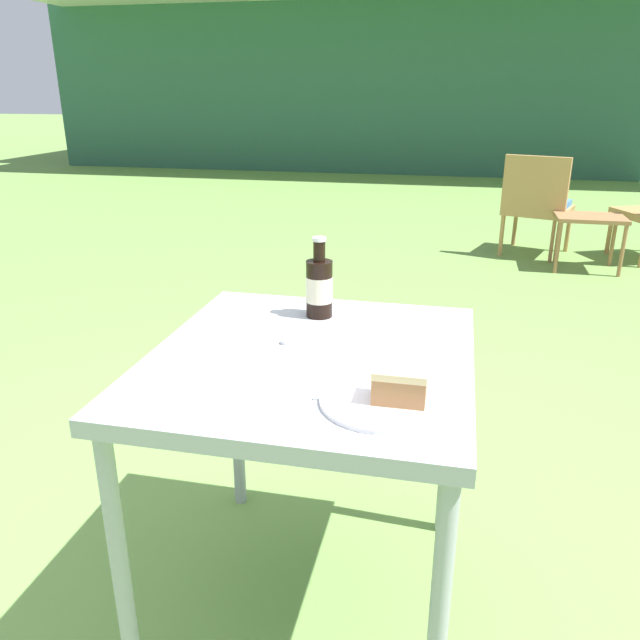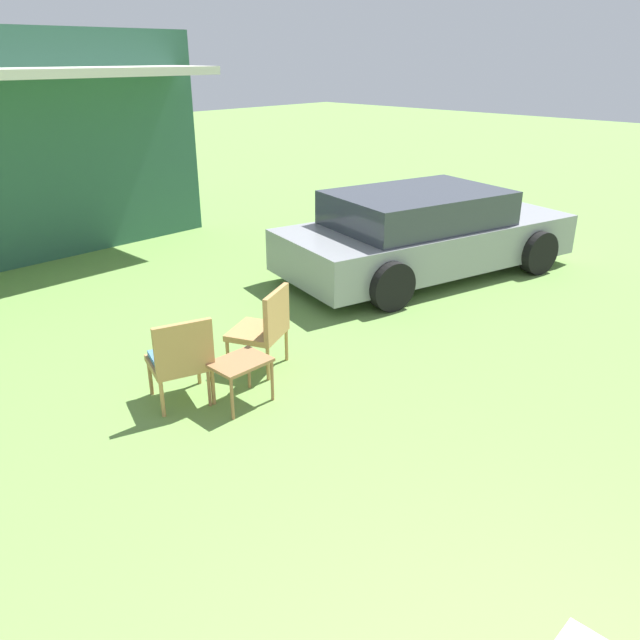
{
  "view_description": "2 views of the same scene",
  "coord_description": "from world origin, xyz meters",
  "px_view_note": "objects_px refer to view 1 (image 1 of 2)",
  "views": [
    {
      "loc": [
        0.32,
        -1.35,
        1.36
      ],
      "look_at": [
        0.0,
        0.1,
        0.8
      ],
      "focal_mm": 35.0,
      "sensor_mm": 36.0,
      "label": 1
    },
    {
      "loc": [
        -1.72,
        -0.16,
        2.93
      ],
      "look_at": [
        1.69,
        3.15,
        0.9
      ],
      "focal_mm": 35.0,
      "sensor_mm": 36.0,
      "label": 2
    }
  ],
  "objects_px": {
    "wicker_chair_cushioned": "(537,202)",
    "garden_side_table": "(589,223)",
    "patio_table": "(311,382)",
    "cake_on_plate": "(390,394)",
    "cola_bottle_near": "(319,287)"
  },
  "relations": [
    {
      "from": "wicker_chair_cushioned",
      "to": "cake_on_plate",
      "type": "distance_m",
      "value": 4.46
    },
    {
      "from": "cola_bottle_near",
      "to": "cake_on_plate",
      "type": "bearing_deg",
      "value": -62.06
    },
    {
      "from": "wicker_chair_cushioned",
      "to": "patio_table",
      "type": "xyz_separation_m",
      "value": [
        -0.97,
        -4.17,
        0.22
      ]
    },
    {
      "from": "patio_table",
      "to": "cake_on_plate",
      "type": "relative_size",
      "value": 3.2
    },
    {
      "from": "wicker_chair_cushioned",
      "to": "garden_side_table",
      "type": "height_order",
      "value": "wicker_chair_cushioned"
    },
    {
      "from": "cake_on_plate",
      "to": "cola_bottle_near",
      "type": "bearing_deg",
      "value": 117.94
    },
    {
      "from": "patio_table",
      "to": "wicker_chair_cushioned",
      "type": "bearing_deg",
      "value": 76.91
    },
    {
      "from": "patio_table",
      "to": "cake_on_plate",
      "type": "height_order",
      "value": "cake_on_plate"
    },
    {
      "from": "garden_side_table",
      "to": "wicker_chair_cushioned",
      "type": "bearing_deg",
      "value": 133.26
    },
    {
      "from": "garden_side_table",
      "to": "patio_table",
      "type": "height_order",
      "value": "patio_table"
    },
    {
      "from": "wicker_chair_cushioned",
      "to": "patio_table",
      "type": "height_order",
      "value": "wicker_chair_cushioned"
    },
    {
      "from": "cake_on_plate",
      "to": "cola_bottle_near",
      "type": "distance_m",
      "value": 0.54
    },
    {
      "from": "cola_bottle_near",
      "to": "wicker_chair_cushioned",
      "type": "bearing_deg",
      "value": 75.53
    },
    {
      "from": "patio_table",
      "to": "garden_side_table",
      "type": "bearing_deg",
      "value": 70.68
    },
    {
      "from": "garden_side_table",
      "to": "cola_bottle_near",
      "type": "distance_m",
      "value": 3.81
    }
  ]
}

